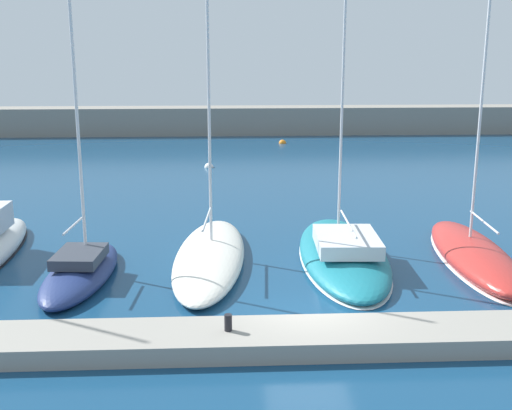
{
  "coord_description": "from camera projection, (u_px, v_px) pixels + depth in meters",
  "views": [
    {
      "loc": [
        -2.39,
        -16.89,
        7.55
      ],
      "look_at": [
        -1.22,
        6.3,
        1.87
      ],
      "focal_mm": 44.58,
      "sensor_mm": 36.0,
      "label": 1
    }
  ],
  "objects": [
    {
      "name": "sailboat_navy_third",
      "position": [
        81.0,
        270.0,
        21.39
      ],
      "size": [
        2.42,
        6.39,
        10.57
      ],
      "rotation": [
        0.0,
        0.0,
        1.5
      ],
      "color": "navy",
      "rests_on": "ground_plane"
    },
    {
      "name": "breakwater_seawall",
      "position": [
        250.0,
        120.0,
        58.42
      ],
      "size": [
        108.0,
        3.18,
        2.49
      ],
      "primitive_type": "cube",
      "color": "gray",
      "rests_on": "ground_plane"
    },
    {
      "name": "dock_pier",
      "position": [
        318.0,
        338.0,
        16.52
      ],
      "size": [
        38.96,
        1.88,
        0.52
      ],
      "primitive_type": "cube",
      "color": "gray",
      "rests_on": "ground_plane"
    },
    {
      "name": "mooring_buoy_orange",
      "position": [
        282.0,
        143.0,
        52.77
      ],
      "size": [
        0.61,
        0.61,
        0.61
      ],
      "primitive_type": "sphere",
      "color": "orange",
      "rests_on": "ground_plane"
    },
    {
      "name": "sailboat_ivory_fourth",
      "position": [
        210.0,
        254.0,
        23.12
      ],
      "size": [
        3.1,
        9.65,
        18.47
      ],
      "rotation": [
        0.0,
        0.0,
        1.5
      ],
      "color": "silver",
      "rests_on": "ground_plane"
    },
    {
      "name": "sailboat_red_sixth",
      "position": [
        473.0,
        254.0,
        23.22
      ],
      "size": [
        2.87,
        8.74,
        16.43
      ],
      "rotation": [
        0.0,
        0.0,
        1.5
      ],
      "color": "#B72D28",
      "rests_on": "ground_plane"
    },
    {
      "name": "dock_bollard",
      "position": [
        228.0,
        323.0,
        16.29
      ],
      "size": [
        0.2,
        0.2,
        0.44
      ],
      "primitive_type": "cylinder",
      "color": "black",
      "rests_on": "dock_pier"
    },
    {
      "name": "sailboat_teal_fifth",
      "position": [
        343.0,
        253.0,
        23.34
      ],
      "size": [
        3.54,
        9.59,
        17.78
      ],
      "rotation": [
        0.0,
        0.0,
        1.53
      ],
      "color": "#19707F",
      "rests_on": "ground_plane"
    },
    {
      "name": "ground_plane",
      "position": [
        309.0,
        319.0,
        18.3
      ],
      "size": [
        120.0,
        120.0,
        0.0
      ],
      "primitive_type": "plane",
      "color": "navy"
    },
    {
      "name": "mooring_buoy_white",
      "position": [
        209.0,
        167.0,
        41.96
      ],
      "size": [
        0.61,
        0.61,
        0.61
      ],
      "primitive_type": "sphere",
      "color": "white",
      "rests_on": "ground_plane"
    }
  ]
}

